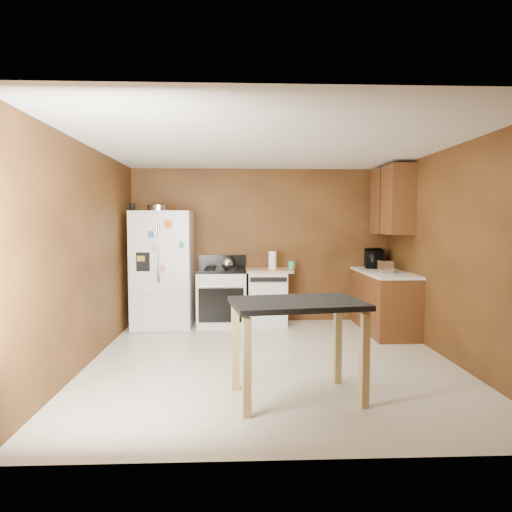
{
  "coord_description": "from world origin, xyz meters",
  "views": [
    {
      "loc": [
        -0.39,
        -5.23,
        1.6
      ],
      "look_at": [
        -0.14,
        0.85,
        1.18
      ],
      "focal_mm": 32.0,
      "sensor_mm": 36.0,
      "label": 1
    }
  ],
  "objects": [
    {
      "name": "ceiling",
      "position": [
        0.0,
        0.0,
        2.5
      ],
      "size": [
        4.5,
        4.5,
        0.0
      ],
      "primitive_type": "plane",
      "rotation": [
        3.14,
        0.0,
        0.0
      ],
      "color": "white",
      "rests_on": "ground"
    },
    {
      "name": "roasting_pan",
      "position": [
        -1.59,
        1.85,
        1.84
      ],
      "size": [
        0.36,
        0.36,
        0.09
      ],
      "primitive_type": "cylinder",
      "color": "silver",
      "rests_on": "refrigerator"
    },
    {
      "name": "toaster",
      "position": [
        1.74,
        1.23,
        0.99
      ],
      "size": [
        0.17,
        0.25,
        0.18
      ],
      "primitive_type": "cube",
      "rotation": [
        0.0,
        0.0,
        0.08
      ],
      "color": "silver",
      "rests_on": "right_cabinets"
    },
    {
      "name": "wall_left",
      "position": [
        -2.1,
        0.0,
        1.25
      ],
      "size": [
        0.0,
        4.5,
        4.5
      ],
      "primitive_type": "plane",
      "rotation": [
        1.57,
        0.0,
        1.57
      ],
      "color": "brown",
      "rests_on": "ground"
    },
    {
      "name": "wall_back",
      "position": [
        0.0,
        2.25,
        1.25
      ],
      "size": [
        4.2,
        0.0,
        4.2
      ],
      "primitive_type": "plane",
      "rotation": [
        1.57,
        0.0,
        0.0
      ],
      "color": "brown",
      "rests_on": "ground"
    },
    {
      "name": "refrigerator",
      "position": [
        -1.55,
        1.86,
        0.9
      ],
      "size": [
        0.9,
        0.8,
        1.8
      ],
      "color": "white",
      "rests_on": "ground"
    },
    {
      "name": "right_cabinets",
      "position": [
        1.84,
        1.48,
        0.91
      ],
      "size": [
        0.63,
        1.58,
        2.45
      ],
      "color": "brown",
      "rests_on": "ground"
    },
    {
      "name": "floor",
      "position": [
        0.0,
        0.0,
        0.0
      ],
      "size": [
        4.5,
        4.5,
        0.0
      ],
      "primitive_type": "plane",
      "color": "beige",
      "rests_on": "ground"
    },
    {
      "name": "green_canister",
      "position": [
        0.47,
        1.97,
        0.95
      ],
      "size": [
        0.12,
        0.12,
        0.12
      ],
      "primitive_type": "cylinder",
      "rotation": [
        0.0,
        0.0,
        0.08
      ],
      "color": "#3EA361",
      "rests_on": "dishwasher"
    },
    {
      "name": "wall_right",
      "position": [
        2.1,
        0.0,
        1.25
      ],
      "size": [
        0.0,
        4.5,
        4.5
      ],
      "primitive_type": "plane",
      "rotation": [
        1.57,
        0.0,
        -1.57
      ],
      "color": "brown",
      "rests_on": "ground"
    },
    {
      "name": "dishwasher",
      "position": [
        0.08,
        1.95,
        0.45
      ],
      "size": [
        0.78,
        0.63,
        0.89
      ],
      "color": "white",
      "rests_on": "ground"
    },
    {
      "name": "microwave",
      "position": [
        1.81,
        2.04,
        1.04
      ],
      "size": [
        0.44,
        0.56,
        0.28
      ],
      "primitive_type": "imported",
      "rotation": [
        0.0,
        0.0,
        1.36
      ],
      "color": "black",
      "rests_on": "right_cabinets"
    },
    {
      "name": "island",
      "position": [
        0.15,
        -1.15,
        0.76
      ],
      "size": [
        1.27,
        0.95,
        0.91
      ],
      "color": "black",
      "rests_on": "ground"
    },
    {
      "name": "wall_front",
      "position": [
        0.0,
        -2.25,
        1.25
      ],
      "size": [
        4.2,
        0.0,
        4.2
      ],
      "primitive_type": "plane",
      "rotation": [
        -1.57,
        0.0,
        0.0
      ],
      "color": "brown",
      "rests_on": "ground"
    },
    {
      "name": "pen_cup",
      "position": [
        -1.99,
        1.82,
        1.86
      ],
      "size": [
        0.08,
        0.08,
        0.12
      ],
      "primitive_type": "cylinder",
      "color": "black",
      "rests_on": "refrigerator"
    },
    {
      "name": "kettle",
      "position": [
        -0.55,
        1.82,
        0.99
      ],
      "size": [
        0.18,
        0.18,
        0.18
      ],
      "primitive_type": "sphere",
      "color": "silver",
      "rests_on": "gas_range"
    },
    {
      "name": "paper_towel",
      "position": [
        0.16,
        1.87,
        1.03
      ],
      "size": [
        0.16,
        0.16,
        0.29
      ],
      "primitive_type": "cylinder",
      "rotation": [
        0.0,
        0.0,
        -0.41
      ],
      "color": "white",
      "rests_on": "dishwasher"
    },
    {
      "name": "gas_range",
      "position": [
        -0.64,
        1.92,
        0.46
      ],
      "size": [
        0.76,
        0.68,
        1.1
      ],
      "color": "white",
      "rests_on": "ground"
    }
  ]
}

